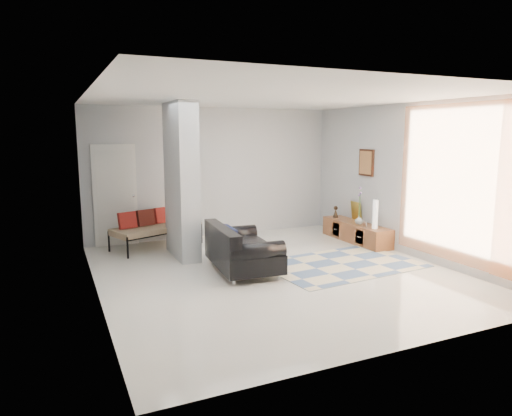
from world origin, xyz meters
name	(u,v)px	position (x,y,z in m)	size (l,w,h in m)	color
floor	(275,272)	(0.00, 0.00, 0.00)	(6.00, 6.00, 0.00)	white
ceiling	(276,97)	(0.00, 0.00, 2.80)	(6.00, 6.00, 0.00)	white
wall_back	(214,173)	(0.00, 3.00, 1.40)	(6.00, 6.00, 0.00)	#B2B4B6
wall_front	(410,219)	(0.00, -3.00, 1.40)	(6.00, 6.00, 0.00)	#B2B4B6
wall_left	(93,197)	(-2.75, 0.00, 1.40)	(6.00, 6.00, 0.00)	#B2B4B6
wall_right	(409,180)	(2.75, 0.00, 1.40)	(6.00, 6.00, 0.00)	#B2B4B6
partition_column	(181,181)	(-1.10, 1.60, 1.40)	(0.35, 1.20, 2.80)	#ADB2B5
hallway_door	(115,195)	(-2.10, 2.96, 1.02)	(0.85, 0.06, 2.04)	silver
curtain	(456,184)	(2.67, -1.15, 1.45)	(2.55, 2.55, 0.00)	#FF8843
wall_art	(366,163)	(2.72, 1.22, 1.65)	(0.04, 0.45, 0.55)	#3E1E11
media_console	(356,232)	(2.52, 1.22, 0.20)	(0.45, 1.86, 0.80)	brown
loveseat	(240,250)	(-0.50, 0.30, 0.36)	(1.04, 1.64, 0.76)	silver
daybed	(155,227)	(-1.43, 2.47, 0.42)	(1.87, 1.30, 0.77)	black
area_rug	(342,264)	(1.25, -0.09, 0.01)	(2.61, 1.74, 0.01)	beige
cylinder_lamp	(375,214)	(2.50, 0.60, 0.68)	(0.10, 0.10, 0.56)	silver
bronze_figurine	(336,212)	(2.47, 1.92, 0.53)	(0.13, 0.13, 0.25)	black
vase	(359,220)	(2.47, 1.07, 0.49)	(0.17, 0.17, 0.18)	silver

